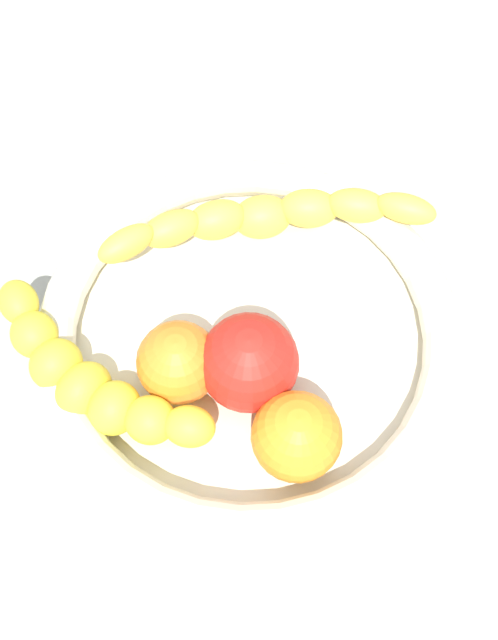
{
  "coord_description": "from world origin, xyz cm",
  "views": [
    {
      "loc": [
        -23.58,
        8.5,
        54.69
      ],
      "look_at": [
        0.0,
        0.0,
        8.18
      ],
      "focal_mm": 42.56,
      "sensor_mm": 36.0,
      "label": 1
    }
  ],
  "objects_px": {
    "fruit_bowl": "(249,337)",
    "orange_mid_left": "(179,362)",
    "banana_draped_left": "(264,217)",
    "tomato_red": "(249,363)",
    "banana_draped_right": "(89,380)",
    "orange_front": "(294,437)"
  },
  "relations": [
    {
      "from": "orange_front",
      "to": "orange_mid_left",
      "type": "relative_size",
      "value": 1.03
    },
    {
      "from": "fruit_bowl",
      "to": "banana_draped_right",
      "type": "height_order",
      "value": "banana_draped_right"
    },
    {
      "from": "tomato_red",
      "to": "banana_draped_right",
      "type": "bearing_deg",
      "value": 75.21
    },
    {
      "from": "banana_draped_left",
      "to": "tomato_red",
      "type": "bearing_deg",
      "value": 154.89
    },
    {
      "from": "orange_front",
      "to": "tomato_red",
      "type": "relative_size",
      "value": 0.88
    },
    {
      "from": "fruit_bowl",
      "to": "orange_mid_left",
      "type": "relative_size",
      "value": 5.28
    },
    {
      "from": "banana_draped_right",
      "to": "tomato_red",
      "type": "distance_m",
      "value": 0.11
    },
    {
      "from": "banana_draped_left",
      "to": "tomato_red",
      "type": "relative_size",
      "value": 3.72
    },
    {
      "from": "fruit_bowl",
      "to": "banana_draped_right",
      "type": "distance_m",
      "value": 0.12
    },
    {
      "from": "fruit_bowl",
      "to": "orange_mid_left",
      "type": "height_order",
      "value": "orange_mid_left"
    },
    {
      "from": "orange_mid_left",
      "to": "tomato_red",
      "type": "relative_size",
      "value": 0.85
    },
    {
      "from": "fruit_bowl",
      "to": "tomato_red",
      "type": "relative_size",
      "value": 4.48
    },
    {
      "from": "fruit_bowl",
      "to": "tomato_red",
      "type": "xyz_separation_m",
      "value": [
        -0.03,
        0.01,
        0.03
      ]
    },
    {
      "from": "orange_front",
      "to": "fruit_bowl",
      "type": "bearing_deg",
      "value": -1.06
    },
    {
      "from": "banana_draped_right",
      "to": "orange_front",
      "type": "xyz_separation_m",
      "value": [
        -0.09,
        -0.11,
        0.0
      ]
    },
    {
      "from": "fruit_bowl",
      "to": "tomato_red",
      "type": "height_order",
      "value": "tomato_red"
    },
    {
      "from": "banana_draped_right",
      "to": "orange_front",
      "type": "distance_m",
      "value": 0.14
    },
    {
      "from": "orange_mid_left",
      "to": "tomato_red",
      "type": "distance_m",
      "value": 0.05
    },
    {
      "from": "fruit_bowl",
      "to": "banana_draped_left",
      "type": "distance_m",
      "value": 0.09
    },
    {
      "from": "orange_mid_left",
      "to": "tomato_red",
      "type": "xyz_separation_m",
      "value": [
        -0.02,
        -0.04,
        0.01
      ]
    },
    {
      "from": "fruit_bowl",
      "to": "banana_draped_left",
      "type": "height_order",
      "value": "banana_draped_left"
    },
    {
      "from": "banana_draped_left",
      "to": "tomato_red",
      "type": "distance_m",
      "value": 0.12
    }
  ]
}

